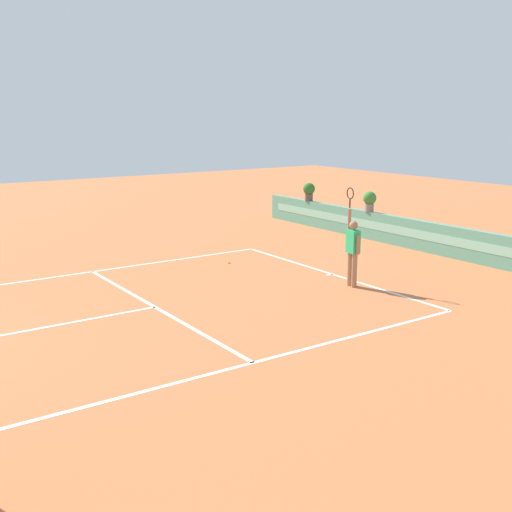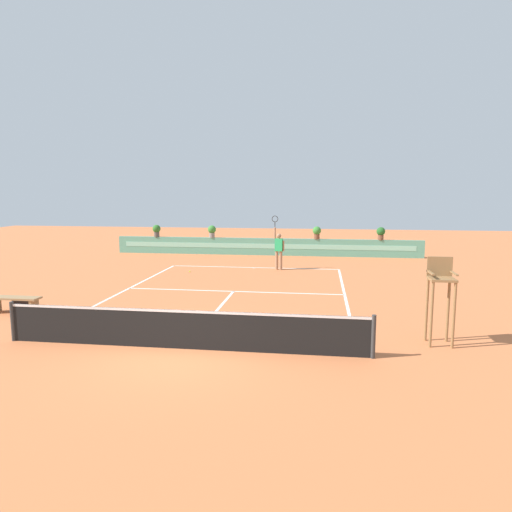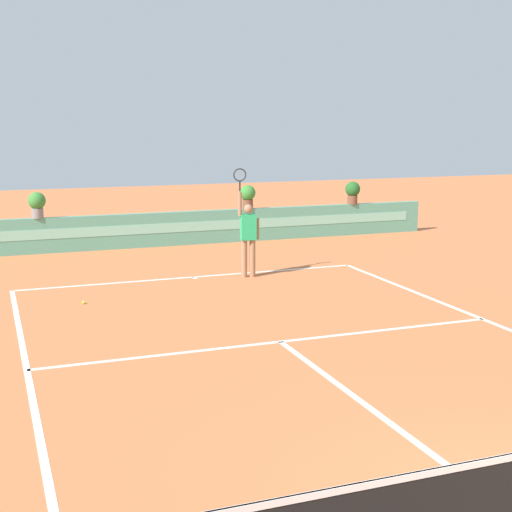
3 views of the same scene
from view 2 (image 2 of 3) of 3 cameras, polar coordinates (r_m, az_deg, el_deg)
name	(u,v)px [view 2 (image 2 of 3)]	position (r m, az deg, el deg)	size (l,w,h in m)	color
ground_plane	(231,294)	(16.92, -3.06, -4.70)	(60.00, 60.00, 0.00)	#C66B3D
court_lines	(235,290)	(17.60, -2.61, -4.18)	(8.32, 11.94, 0.01)	white
net	(183,328)	(11.15, -9.06, -8.83)	(8.92, 0.10, 1.00)	#333333
back_wall_barrier	(265,247)	(26.96, 1.15, 1.16)	(18.00, 0.21, 1.00)	#599E84
umpire_chair	(440,290)	(12.06, 21.93, -3.95)	(0.60, 0.60, 2.14)	olive
bench_courtside	(15,301)	(16.01, -27.79, -4.98)	(1.60, 0.44, 0.51)	#99754C
gear_bag	(26,305)	(16.27, -26.71, -5.43)	(0.70, 0.36, 0.36)	black
tennis_player	(279,248)	(21.91, 2.84, 1.01)	(0.62, 0.27, 2.58)	#9E7051
tennis_ball_near_baseline	(190,271)	(21.55, -8.23, -1.92)	(0.07, 0.07, 0.07)	#CCE033
potted_plant_far_left	(157,230)	(28.43, -12.24, 3.19)	(0.48, 0.48, 0.72)	#514C47
potted_plant_left	(212,231)	(27.43, -5.50, 3.16)	(0.48, 0.48, 0.72)	gray
potted_plant_right	(317,232)	(26.68, 7.56, 2.99)	(0.48, 0.48, 0.72)	brown
potted_plant_far_right	(381,233)	(26.90, 15.24, 2.82)	(0.48, 0.48, 0.72)	brown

